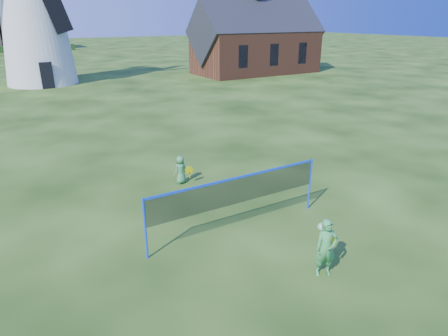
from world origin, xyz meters
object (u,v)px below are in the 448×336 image
play_ball (322,227)px  windmill (32,9)px  chapel (256,42)px  player_girl (326,248)px  badminton_net (237,191)px  player_boy (181,170)px

play_ball → windmill: bearing=95.5°
windmill → chapel: bearing=-9.9°
player_girl → play_ball: player_girl is taller
play_ball → badminton_net: bearing=148.7°
chapel → play_ball: chapel is taller
badminton_net → player_girl: 2.69m
chapel → player_boy: (-18.53, -21.96, -2.51)m
chapel → badminton_net: (-18.61, -25.62, -1.85)m
player_girl → player_boy: bearing=116.3°
windmill → player_girl: size_ratio=13.19×
player_boy → play_ball: size_ratio=4.39×
player_girl → play_ball: 2.00m
chapel → player_boy: chapel is taller
windmill → chapel: size_ratio=1.40×
chapel → badminton_net: size_ratio=2.49×
play_ball → chapel: bearing=58.1°
windmill → play_ball: 30.89m
player_girl → badminton_net: bearing=124.8°
player_boy → chapel: bearing=-143.3°
badminton_net → player_boy: size_ratio=5.23×
windmill → player_boy: windmill is taller
badminton_net → play_ball: (1.92, -1.17, -1.03)m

